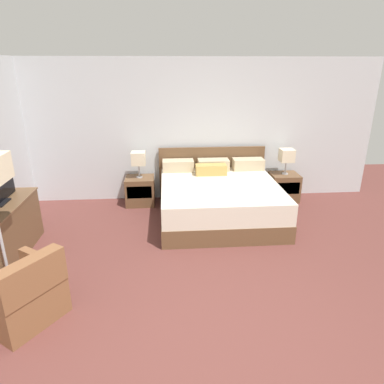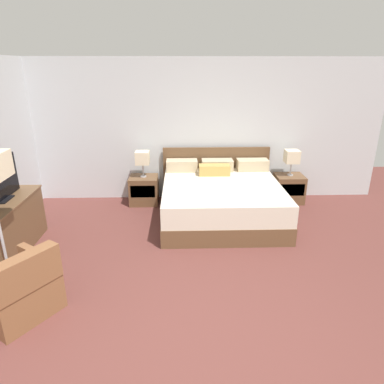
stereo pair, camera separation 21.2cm
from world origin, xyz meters
The scene contains 9 objects.
ground_plane centered at (0.00, 0.00, 0.00)m, with size 11.68×11.68×0.00m, color brown.
wall_back centered at (0.00, 3.92, 1.29)m, with size 7.04×0.06×2.58m, color silver.
bed centered at (0.44, 2.90, 0.33)m, with size 2.00×2.00×1.00m.
nightstand_left centered at (-0.92, 3.60, 0.26)m, with size 0.52×0.46×0.51m.
nightstand_right centered at (1.80, 3.60, 0.26)m, with size 0.52×0.46×0.51m.
table_lamp_left centered at (-0.92, 3.60, 0.87)m, with size 0.25×0.25×0.48m.
table_lamp_right centered at (1.80, 3.60, 0.87)m, with size 0.25×0.25×0.48m.
dresser centered at (-2.62, 1.88, 0.38)m, with size 0.55×1.37×0.74m.
armchair_by_window centered at (-1.91, 0.57, 0.28)m, with size 0.96×0.95×0.76m.
Camera 1 is at (-0.43, -2.39, 2.45)m, focal length 32.00 mm.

